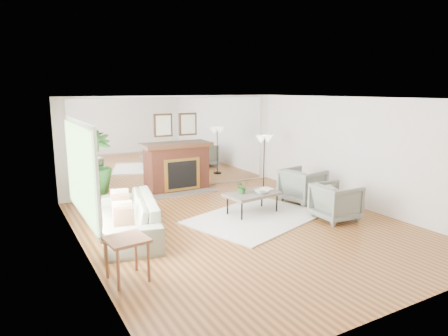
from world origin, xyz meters
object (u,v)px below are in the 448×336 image
sofa (129,217)px  side_table (127,245)px  fireplace (179,167)px  armchair_front (336,202)px  potted_ficus (93,166)px  coffee_table (253,195)px  armchair_back (303,185)px  floor_lamp (264,144)px

sofa → side_table: size_ratio=3.86×
fireplace → armchair_front: bearing=-63.7°
fireplace → armchair_front: 4.25m
armchair_front → potted_ficus: (-4.10, 3.64, 0.54)m
fireplace → coffee_table: size_ratio=1.64×
armchair_front → side_table: bearing=99.8°
side_table → fireplace: bearing=58.6°
fireplace → coffee_table: bearing=-77.8°
coffee_table → side_table: size_ratio=1.99×
armchair_back → side_table: size_ratio=1.42×
fireplace → sofa: bearing=-129.3°
sofa → armchair_back: (4.27, 0.15, 0.05)m
coffee_table → floor_lamp: 2.24m
sofa → potted_ficus: (-0.10, 2.43, 0.56)m
armchair_back → floor_lamp: bearing=-2.3°
potted_ficus → floor_lamp: (4.17, -0.94, 0.35)m
armchair_back → potted_ficus: size_ratio=0.52×
armchair_back → sofa: bearing=81.3°
fireplace → coffee_table: (0.57, -2.65, -0.23)m
fireplace → potted_ficus: fireplace is taller
coffee_table → sofa: size_ratio=0.51×
armchair_back → fireplace: bearing=30.7°
side_table → floor_lamp: (4.60, 3.24, 0.74)m
armchair_back → armchair_front: bearing=158.1°
armchair_back → side_table: bearing=100.9°
armchair_front → potted_ficus: bearing=51.3°
coffee_table → armchair_front: bearing=-41.4°
potted_ficus → side_table: bearing=-95.9°
floor_lamp → armchair_front: bearing=-91.6°
side_table → potted_ficus: size_ratio=0.37×
fireplace → sofa: fireplace is taller
armchair_back → floor_lamp: 1.60m
sofa → floor_lamp: size_ratio=1.63×
fireplace → floor_lamp: 2.32m
armchair_front → potted_ficus: potted_ficus is taller
coffee_table → potted_ficus: size_ratio=0.73×
armchair_back → potted_ficus: (-4.37, 2.28, 0.51)m
sofa → floor_lamp: floor_lamp is taller
sofa → floor_lamp: 4.43m
fireplace → coffee_table: 2.72m
side_table → potted_ficus: bearing=84.1°
sofa → potted_ficus: size_ratio=1.42×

